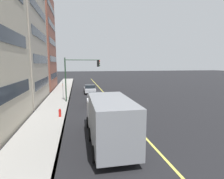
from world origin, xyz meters
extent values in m
plane|color=black|center=(0.00, 0.00, 0.00)|extent=(200.00, 200.00, 0.00)
cube|color=gray|center=(0.00, 7.49, 0.07)|extent=(80.00, 3.45, 0.15)
cube|color=slate|center=(0.00, 5.85, 0.07)|extent=(80.00, 0.16, 0.15)
cube|color=#D8CC4C|center=(0.00, 0.00, 0.01)|extent=(80.00, 0.16, 0.01)
cube|color=#262D38|center=(-9.59, 9.39, 3.19)|extent=(13.04, 0.06, 1.10)
cube|color=#262D38|center=(4.49, 9.39, 2.57)|extent=(9.50, 0.06, 1.10)
cube|color=#262D38|center=(4.49, 9.39, 5.77)|extent=(9.50, 0.06, 1.10)
cube|color=#262D38|center=(4.49, 9.39, 8.98)|extent=(9.50, 0.06, 1.10)
cube|color=#262D38|center=(4.49, 9.39, 12.19)|extent=(9.50, 0.06, 1.10)
cube|color=brown|center=(17.56, 14.08, 9.51)|extent=(11.29, 9.32, 19.02)
cube|color=#262D38|center=(17.56, 9.39, 2.72)|extent=(9.48, 0.06, 1.10)
cube|color=#262D38|center=(17.56, 9.39, 6.11)|extent=(9.48, 0.06, 1.10)
cube|color=#262D38|center=(17.56, 9.39, 9.51)|extent=(9.48, 0.06, 1.10)
cube|color=#262D38|center=(17.56, 9.39, 12.91)|extent=(9.48, 0.06, 1.10)
cube|color=#262D38|center=(17.56, 9.39, 16.30)|extent=(9.48, 0.06, 1.10)
cube|color=silver|center=(0.49, 2.38, 0.63)|extent=(4.74, 1.83, 0.66)
cube|color=black|center=(0.45, 2.38, 1.24)|extent=(1.91, 1.68, 0.56)
cylinder|color=black|center=(2.05, 3.28, 0.30)|extent=(0.60, 0.22, 0.60)
cylinder|color=black|center=(2.05, 1.49, 0.30)|extent=(0.60, 0.22, 0.60)
cylinder|color=black|center=(-1.08, 3.28, 0.30)|extent=(0.60, 0.22, 0.60)
cylinder|color=black|center=(-1.08, 1.49, 0.30)|extent=(0.60, 0.22, 0.60)
cube|color=#A8AAB2|center=(9.88, 2.51, 0.60)|extent=(4.10, 1.85, 0.60)
cube|color=black|center=(9.77, 2.51, 1.19)|extent=(1.65, 1.70, 0.58)
cylinder|color=black|center=(11.24, 3.41, 0.30)|extent=(0.60, 0.22, 0.60)
cylinder|color=black|center=(11.24, 1.60, 0.30)|extent=(0.60, 0.22, 0.60)
cylinder|color=black|center=(8.53, 3.41, 0.30)|extent=(0.60, 0.22, 0.60)
cylinder|color=black|center=(8.53, 1.60, 0.30)|extent=(0.60, 0.22, 0.60)
cube|color=silver|center=(-7.65, 2.70, 1.37)|extent=(2.16, 2.37, 1.83)
cube|color=slate|center=(-11.57, 2.70, 1.79)|extent=(5.40, 2.37, 2.67)
cylinder|color=black|center=(-7.65, 3.83, 0.45)|extent=(0.90, 0.28, 0.90)
cylinder|color=black|center=(-7.65, 1.56, 0.45)|extent=(0.90, 0.28, 0.90)
cylinder|color=black|center=(-12.92, 3.83, 0.45)|extent=(0.90, 0.28, 0.90)
cylinder|color=black|center=(-12.92, 1.56, 0.45)|extent=(0.90, 0.28, 0.90)
cylinder|color=black|center=(-10.22, 3.83, 0.45)|extent=(0.90, 0.28, 0.90)
cylinder|color=black|center=(-10.22, 1.56, 0.45)|extent=(0.90, 0.28, 0.90)
cylinder|color=#1E3823|center=(2.59, 6.17, 3.00)|extent=(0.16, 0.16, 5.99)
cylinder|color=#1E3823|center=(2.59, 3.86, 5.69)|extent=(0.10, 4.62, 0.10)
cube|color=black|center=(2.59, 1.80, 5.24)|extent=(0.28, 0.30, 0.90)
sphere|color=red|center=(2.59, 1.62, 5.54)|extent=(0.18, 0.18, 0.18)
sphere|color=#392905|center=(2.59, 1.62, 5.24)|extent=(0.18, 0.18, 0.18)
sphere|color=black|center=(2.59, 1.62, 4.94)|extent=(0.18, 0.18, 0.18)
cylinder|color=slate|center=(3.95, 6.67, 1.42)|extent=(0.08, 0.08, 2.84)
cube|color=white|center=(3.95, 6.69, 2.64)|extent=(0.60, 0.02, 0.20)
cube|color=#DB5919|center=(3.95, 6.69, 2.29)|extent=(0.44, 0.02, 0.28)
cylinder|color=red|center=(-4.54, 6.37, 0.40)|extent=(0.24, 0.24, 0.80)
sphere|color=red|center=(-4.54, 6.37, 0.84)|extent=(0.20, 0.20, 0.20)
camera|label=1|loc=(-21.89, 4.64, 5.24)|focal=28.76mm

